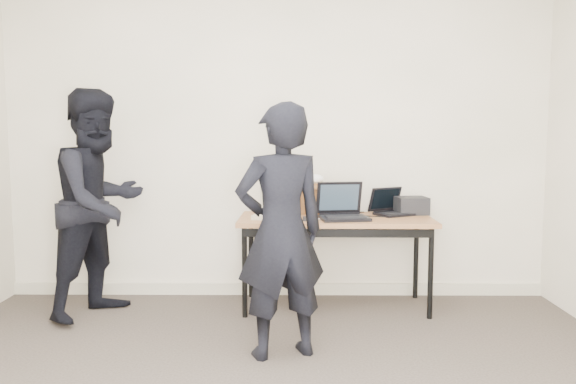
{
  "coord_description": "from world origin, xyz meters",
  "views": [
    {
      "loc": [
        0.13,
        -2.44,
        1.38
      ],
      "look_at": [
        0.1,
        1.6,
        0.95
      ],
      "focal_mm": 35.0,
      "sensor_mm": 36.0,
      "label": 1
    }
  ],
  "objects_px": {
    "laptop_right": "(391,208)",
    "leather_satchel": "(312,198)",
    "person_observer": "(99,203)",
    "desk": "(336,225)",
    "laptop_beige": "(274,212)",
    "equipment_box": "(411,206)",
    "laptop_center": "(342,210)",
    "person_typist": "(281,231)"
  },
  "relations": [
    {
      "from": "laptop_right",
      "to": "leather_satchel",
      "type": "height_order",
      "value": "leather_satchel"
    },
    {
      "from": "person_observer",
      "to": "desk",
      "type": "bearing_deg",
      "value": -56.57
    },
    {
      "from": "laptop_beige",
      "to": "equipment_box",
      "type": "relative_size",
      "value": 1.42
    },
    {
      "from": "laptop_center",
      "to": "laptop_right",
      "type": "bearing_deg",
      "value": 18.47
    },
    {
      "from": "laptop_right",
      "to": "person_typist",
      "type": "xyz_separation_m",
      "value": [
        -0.87,
        -1.14,
        0.01
      ]
    },
    {
      "from": "laptop_beige",
      "to": "laptop_right",
      "type": "bearing_deg",
      "value": 24.41
    },
    {
      "from": "leather_satchel",
      "to": "laptop_center",
      "type": "bearing_deg",
      "value": -46.67
    },
    {
      "from": "laptop_beige",
      "to": "leather_satchel",
      "type": "height_order",
      "value": "leather_satchel"
    },
    {
      "from": "laptop_beige",
      "to": "equipment_box",
      "type": "height_order",
      "value": "laptop_beige"
    },
    {
      "from": "laptop_right",
      "to": "leather_satchel",
      "type": "distance_m",
      "value": 0.65
    },
    {
      "from": "leather_satchel",
      "to": "equipment_box",
      "type": "distance_m",
      "value": 0.81
    },
    {
      "from": "equipment_box",
      "to": "person_typist",
      "type": "relative_size",
      "value": 0.16
    },
    {
      "from": "laptop_center",
      "to": "leather_satchel",
      "type": "bearing_deg",
      "value": 120.43
    },
    {
      "from": "laptop_beige",
      "to": "person_observer",
      "type": "bearing_deg",
      "value": -160.18
    },
    {
      "from": "laptop_beige",
      "to": "equipment_box",
      "type": "bearing_deg",
      "value": 23.84
    },
    {
      "from": "desk",
      "to": "laptop_right",
      "type": "relative_size",
      "value": 3.87
    },
    {
      "from": "person_typist",
      "to": "equipment_box",
      "type": "bearing_deg",
      "value": -152.28
    },
    {
      "from": "laptop_right",
      "to": "leather_satchel",
      "type": "relative_size",
      "value": 1.05
    },
    {
      "from": "desk",
      "to": "laptop_center",
      "type": "xyz_separation_m",
      "value": [
        0.05,
        -0.05,
        0.12
      ]
    },
    {
      "from": "laptop_beige",
      "to": "person_typist",
      "type": "relative_size",
      "value": 0.22
    },
    {
      "from": "laptop_beige",
      "to": "laptop_right",
      "type": "distance_m",
      "value": 0.96
    },
    {
      "from": "equipment_box",
      "to": "laptop_center",
      "type": "bearing_deg",
      "value": -157.68
    },
    {
      "from": "laptop_center",
      "to": "laptop_right",
      "type": "distance_m",
      "value": 0.47
    },
    {
      "from": "desk",
      "to": "person_observer",
      "type": "distance_m",
      "value": 1.8
    },
    {
      "from": "laptop_beige",
      "to": "person_observer",
      "type": "relative_size",
      "value": 0.2
    },
    {
      "from": "desk",
      "to": "person_typist",
      "type": "xyz_separation_m",
      "value": [
        -0.41,
        -0.97,
        0.12
      ]
    },
    {
      "from": "person_typist",
      "to": "laptop_right",
      "type": "bearing_deg",
      "value": -147.91
    },
    {
      "from": "desk",
      "to": "person_observer",
      "type": "bearing_deg",
      "value": -173.57
    },
    {
      "from": "laptop_beige",
      "to": "person_observer",
      "type": "distance_m",
      "value": 1.32
    },
    {
      "from": "person_typist",
      "to": "desk",
      "type": "bearing_deg",
      "value": -133.29
    },
    {
      "from": "laptop_beige",
      "to": "leather_satchel",
      "type": "xyz_separation_m",
      "value": [
        0.3,
        0.25,
        0.08
      ]
    },
    {
      "from": "desk",
      "to": "person_observer",
      "type": "relative_size",
      "value": 0.89
    },
    {
      "from": "laptop_right",
      "to": "equipment_box",
      "type": "distance_m",
      "value": 0.17
    },
    {
      "from": "person_typist",
      "to": "person_observer",
      "type": "xyz_separation_m",
      "value": [
        -1.38,
        0.79,
        0.07
      ]
    },
    {
      "from": "leather_satchel",
      "to": "person_typist",
      "type": "relative_size",
      "value": 0.24
    },
    {
      "from": "equipment_box",
      "to": "person_observer",
      "type": "height_order",
      "value": "person_observer"
    },
    {
      "from": "person_observer",
      "to": "laptop_beige",
      "type": "bearing_deg",
      "value": -55.36
    },
    {
      "from": "desk",
      "to": "laptop_beige",
      "type": "relative_size",
      "value": 4.39
    },
    {
      "from": "laptop_beige",
      "to": "laptop_right",
      "type": "xyz_separation_m",
      "value": [
        0.94,
        0.19,
        0.0
      ]
    },
    {
      "from": "laptop_right",
      "to": "person_typist",
      "type": "bearing_deg",
      "value": -155.56
    },
    {
      "from": "equipment_box",
      "to": "laptop_right",
      "type": "bearing_deg",
      "value": -172.52
    },
    {
      "from": "desk",
      "to": "person_typist",
      "type": "bearing_deg",
      "value": -111.99
    }
  ]
}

